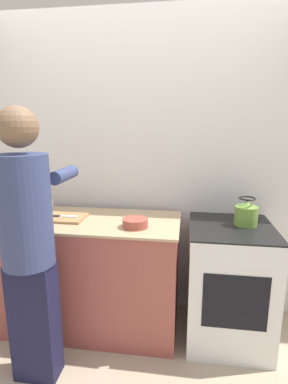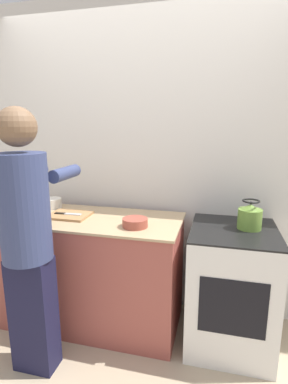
% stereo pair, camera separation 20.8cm
% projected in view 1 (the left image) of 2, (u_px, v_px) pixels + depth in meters
% --- Properties ---
extents(ground_plane, '(12.00, 12.00, 0.00)m').
position_uv_depth(ground_plane, '(124.00, 354.00, 2.13)').
color(ground_plane, tan).
extents(wall_back, '(8.00, 0.05, 2.60)m').
position_uv_depth(wall_back, '(140.00, 161.00, 2.54)').
color(wall_back, silver).
rests_on(wall_back, ground_plane).
extents(counter, '(1.41, 0.65, 0.89)m').
position_uv_depth(counter, '(90.00, 273.00, 2.38)').
color(counter, '#9E4C42').
rests_on(counter, ground_plane).
extents(oven, '(0.60, 0.65, 0.89)m').
position_uv_depth(oven, '(228.00, 282.00, 2.25)').
color(oven, silver).
rests_on(oven, ground_plane).
extents(person, '(0.34, 0.58, 1.70)m').
position_uv_depth(person, '(29.00, 239.00, 1.77)').
color(person, '#191936').
rests_on(person, ground_plane).
extents(cutting_board, '(0.32, 0.26, 0.02)m').
position_uv_depth(cutting_board, '(65.00, 217.00, 2.30)').
color(cutting_board, '#A87A4C').
rests_on(cutting_board, counter).
extents(knife, '(0.22, 0.05, 0.01)m').
position_uv_depth(knife, '(62.00, 216.00, 2.29)').
color(knife, silver).
rests_on(knife, cutting_board).
extents(kettle, '(0.17, 0.17, 0.21)m').
position_uv_depth(kettle, '(246.00, 214.00, 2.16)').
color(kettle, olive).
rests_on(kettle, oven).
extents(bowl_prep, '(0.17, 0.17, 0.08)m').
position_uv_depth(bowl_prep, '(43.00, 206.00, 2.51)').
color(bowl_prep, silver).
rests_on(bowl_prep, counter).
extents(bowl_mixing, '(0.18, 0.18, 0.06)m').
position_uv_depth(bowl_mixing, '(135.00, 223.00, 2.11)').
color(bowl_mixing, '#9E4738').
rests_on(bowl_mixing, counter).
extents(canister_jar, '(0.12, 0.12, 0.17)m').
position_uv_depth(canister_jar, '(14.00, 206.00, 2.33)').
color(canister_jar, tan).
rests_on(canister_jar, counter).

